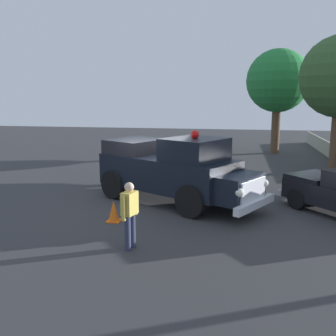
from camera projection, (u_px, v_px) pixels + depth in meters
ground_plane at (152, 200)px, 13.77m from camera, size 60.00×60.00×0.00m
vintage_fire_truck at (173, 169)px, 13.33m from camera, size 4.84×6.24×2.59m
lawn_chair_near_truck at (219, 171)px, 16.12m from camera, size 0.50×0.52×1.02m
lawn_chair_by_car at (146, 172)px, 15.80m from camera, size 0.64×0.64×1.02m
spectator_seated at (219, 169)px, 15.97m from camera, size 0.54×0.40×1.29m
spectator_standing at (130, 211)px, 9.25m from camera, size 0.64×0.37×1.68m
oak_tree_distant at (278, 81)px, 24.21m from camera, size 3.98×3.98×6.61m
traffic_cone at (114, 212)px, 11.40m from camera, size 0.40×0.40×0.64m
background_fence at (326, 148)px, 23.96m from camera, size 13.52×0.12×0.90m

